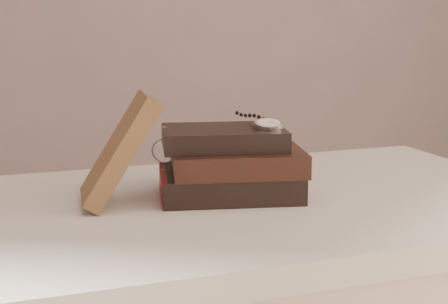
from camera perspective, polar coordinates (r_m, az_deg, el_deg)
name	(u,v)px	position (r m, az deg, el deg)	size (l,w,h in m)	color
table	(252,250)	(1.13, 2.36, -8.36)	(1.00, 0.60, 0.75)	beige
book_stack	(231,165)	(1.10, 0.56, -1.09)	(0.26, 0.20, 0.11)	black
journal	(120,150)	(1.06, -8.84, 0.19)	(0.03, 0.12, 0.19)	#49321C
pocket_watch	(267,124)	(1.09, 3.68, 2.40)	(0.06, 0.15, 0.02)	silver
eyeglasses	(178,150)	(1.17, -3.91, 0.17)	(0.12, 0.13, 0.05)	silver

